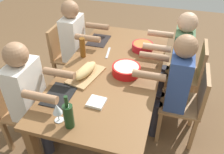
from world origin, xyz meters
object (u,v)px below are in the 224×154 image
Objects in this scene: bread_loaf at (86,70)px; diner_near_center at (174,82)px; diner_far_left at (30,93)px; chair_near_center at (189,102)px; serving_bowl_fruit at (142,46)px; chair_far_left at (18,106)px; napkin_stack at (96,102)px; diner_near_right at (177,55)px; chair_far_right at (65,53)px; serving_bowl_pasta at (126,69)px; chair_near_right at (190,73)px; wine_glass at (57,109)px; cutting_board at (86,75)px; beer_bottle at (83,48)px; diner_far_right at (76,41)px; wine_bottle at (68,115)px; dining_table at (112,74)px.

diner_near_center is at bearing -76.50° from bread_loaf.
diner_far_left is 1.35m from diner_near_center.
serving_bowl_fruit is at bearing 51.78° from chair_near_center.
chair_far_left is 6.07× the size of napkin_stack.
diner_near_right is 3.75× the size of bread_loaf.
serving_bowl_pasta is (-0.58, -0.96, 0.31)m from chair_far_right.
chair_near_right is 5.12× the size of wine_glass.
diner_near_right is 1.10m from cutting_board.
bread_loaf is 1.93× the size of wine_glass.
chair_near_center is at bearing -55.65° from napkin_stack.
beer_bottle is at bearing 83.59° from chair_near_center.
bread_loaf is (-0.20, 0.83, 0.11)m from diner_near_center.
wine_glass is at bearing -162.06° from diner_far_right.
chair_near_center is (0.53, -1.61, 0.00)m from chair_far_left.
diner_far_right reaches higher than chair_near_center.
bread_loaf is at bearing 1.19° from wine_glass.
bread_loaf is at bearing -61.13° from chair_far_left.
bread_loaf is at bearing 131.39° from diner_near_right.
serving_bowl_fruit is at bearing 97.28° from chair_near_right.
bread_loaf is 0.64m from wine_bottle.
wine_bottle is (-0.63, -0.11, 0.04)m from bread_loaf.
wine_glass reaches higher than dining_table.
chair_near_right is 1.00× the size of chair_far_left.
diner_far_left is 8.57× the size of napkin_stack.
diner_near_right reaches higher than wine_glass.
diner_near_center reaches higher than beer_bottle.
cutting_board is at bearing -51.57° from diner_far_left.
diner_far_left is 3.75× the size of bread_loaf.
diner_near_right is 5.06× the size of serving_bowl_fruit.
diner_near_center reaches higher than napkin_stack.
chair_far_right is at bearing 47.87° from beer_bottle.
dining_table is 0.83m from chair_near_center.
diner_far_left is 0.53m from wine_glass.
wine_glass is (-0.60, -0.01, 0.11)m from cutting_board.
chair_far_left is 0.77m from wine_glass.
serving_bowl_pasta is (-0.05, -0.16, 0.13)m from dining_table.
diner_far_left is at bearing 128.43° from bread_loaf.
napkin_stack is (-0.67, -0.39, -0.10)m from beer_bottle.
diner_far_right is at bearing 31.09° from napkin_stack.
cutting_board is at bearing 103.50° from diner_near_center.
napkin_stack is at bearing -149.98° from beer_bottle.
diner_far_right is (0.00, -0.18, 0.21)m from chair_far_right.
chair_near_right is 1.29m from beer_bottle.
bread_loaf reaches higher than napkin_stack.
dining_table is at bearing 90.00° from chair_near_center.
chair_near_right is 0.71× the size of diner_far_left.
wine_glass reaches higher than chair_far_left.
diner_far_left is at bearing 113.07° from diner_near_center.
diner_far_right reaches higher than serving_bowl_pasta.
beer_bottle is (-0.40, -0.26, 0.15)m from diner_far_right.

